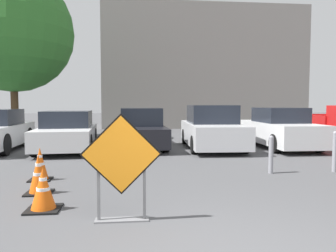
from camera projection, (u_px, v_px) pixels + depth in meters
The scene contains 13 objects.
ground_plane at pixel (161, 146), 13.02m from camera, with size 96.00×96.00×0.00m, color #4C4C4F.
road_closed_sign at pixel (121, 163), 4.56m from camera, with size 1.13×0.20×1.53m.
traffic_cone_nearest at pixel (43, 190), 5.09m from camera, with size 0.51×0.51×0.67m.
traffic_cone_second at pixel (39, 174), 6.03m from camera, with size 0.47×0.47×0.73m.
traffic_cone_third at pixel (40, 164), 7.09m from camera, with size 0.45×0.45×0.72m.
parked_car_third at pixel (68, 132), 11.77m from camera, with size 2.08×4.37×1.41m.
parked_car_fourth at pixel (141, 130), 12.45m from camera, with size 1.88×4.39×1.50m.
parked_car_fifth at pixel (212, 129), 12.23m from camera, with size 2.05×4.48×1.61m.
parked_car_sixth at pixel (280, 129), 12.43m from camera, with size 1.81×4.36×1.52m.
bollard_nearest at pixel (271, 153), 7.79m from camera, with size 0.12×0.12×0.91m.
bollard_second at pixel (335, 150), 7.96m from camera, with size 0.12×0.12×1.00m.
building_facade_backdrop at pixel (201, 70), 24.17m from camera, with size 14.12×5.00×8.40m.
street_tree_behind_lot at pixel (12, 32), 14.41m from camera, with size 5.30×5.30×7.48m.
Camera 1 is at (-1.08, -2.90, 1.66)m, focal length 35.00 mm.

